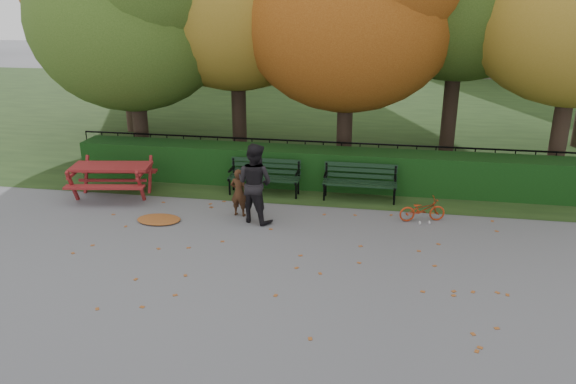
% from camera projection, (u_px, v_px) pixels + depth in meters
% --- Properties ---
extents(ground, '(90.00, 90.00, 0.00)m').
position_uv_depth(ground, '(291.00, 262.00, 10.72)').
color(ground, slate).
rests_on(ground, ground).
extents(grass_strip, '(90.00, 90.00, 0.00)m').
position_uv_depth(grass_strip, '(346.00, 113.00, 23.69)').
color(grass_strip, '#1C3114').
rests_on(grass_strip, ground).
extents(hedge, '(13.00, 0.90, 1.00)m').
position_uv_depth(hedge, '(319.00, 168.00, 14.72)').
color(hedge, black).
rests_on(hedge, ground).
extents(iron_fence, '(14.00, 0.04, 1.02)m').
position_uv_depth(iron_fence, '(323.00, 158.00, 15.45)').
color(iron_fence, black).
rests_on(iron_fence, ground).
extents(tree_a, '(5.88, 5.60, 7.48)m').
position_uv_depth(tree_a, '(137.00, 5.00, 15.19)').
color(tree_a, black).
rests_on(tree_a, ground).
extents(bench_left, '(1.80, 0.57, 0.88)m').
position_uv_depth(bench_left, '(265.00, 174.00, 14.18)').
color(bench_left, black).
rests_on(bench_left, ground).
extents(bench_right, '(1.80, 0.57, 0.88)m').
position_uv_depth(bench_right, '(360.00, 179.00, 13.80)').
color(bench_right, black).
rests_on(bench_right, ground).
extents(picnic_table, '(2.13, 1.82, 0.93)m').
position_uv_depth(picnic_table, '(112.00, 172.00, 13.93)').
color(picnic_table, maroon).
rests_on(picnic_table, ground).
extents(leaf_pile, '(1.06, 0.78, 0.07)m').
position_uv_depth(leaf_pile, '(159.00, 219.00, 12.63)').
color(leaf_pile, maroon).
rests_on(leaf_pile, ground).
extents(leaf_scatter, '(9.00, 5.70, 0.01)m').
position_uv_depth(leaf_scatter, '(293.00, 255.00, 11.00)').
color(leaf_scatter, maroon).
rests_on(leaf_scatter, ground).
extents(child, '(0.44, 0.32, 1.12)m').
position_uv_depth(child, '(239.00, 193.00, 12.77)').
color(child, '#3D2413').
rests_on(child, ground).
extents(adult, '(1.07, 0.96, 1.80)m').
position_uv_depth(adult, '(255.00, 183.00, 12.35)').
color(adult, black).
rests_on(adult, ground).
extents(bicycle, '(1.10, 0.62, 0.55)m').
position_uv_depth(bicycle, '(422.00, 210.00, 12.55)').
color(bicycle, '#AD2E10').
rests_on(bicycle, ground).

